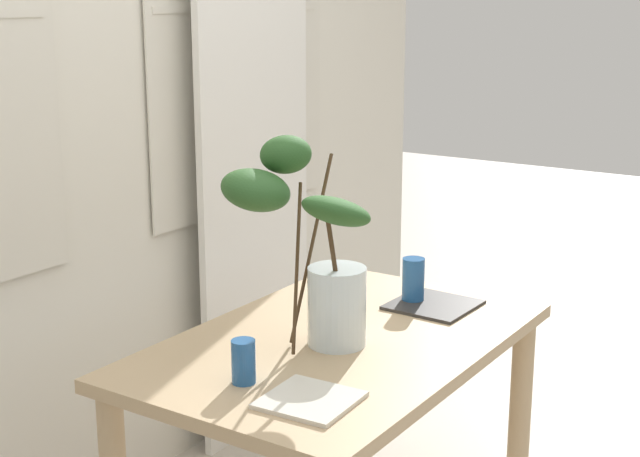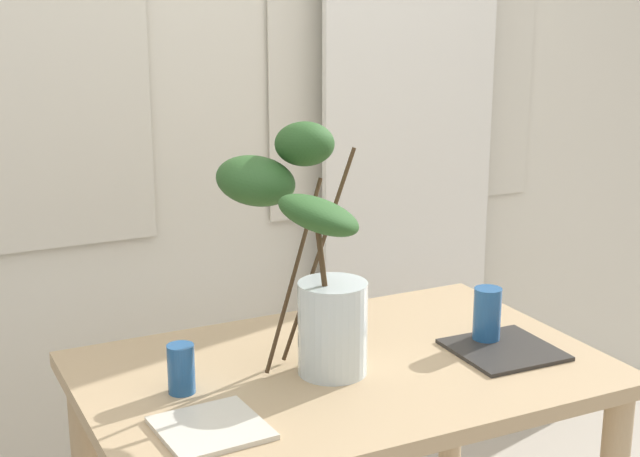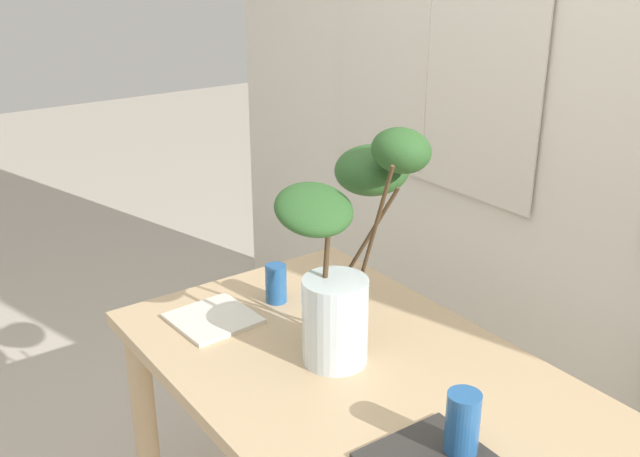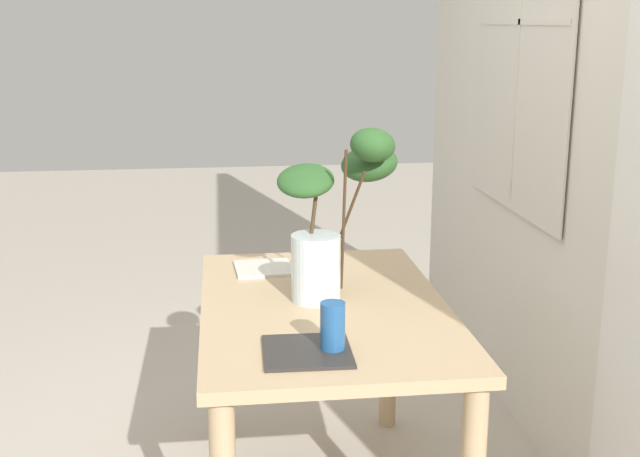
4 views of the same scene
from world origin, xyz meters
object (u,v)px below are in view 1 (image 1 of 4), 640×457
(drinking_glass_blue_right, at_px, (413,281))
(plate_square_right, at_px, (433,305))
(plate_square_left, at_px, (310,400))
(drinking_glass_blue_left, at_px, (244,362))
(vase_with_branches, at_px, (310,245))
(dining_table, at_px, (338,378))

(drinking_glass_blue_right, relative_size, plate_square_right, 0.59)
(plate_square_left, bearing_deg, drinking_glass_blue_left, 88.65)
(vase_with_branches, distance_m, plate_square_right, 0.58)
(drinking_glass_blue_right, height_order, plate_square_left, drinking_glass_blue_right)
(vase_with_branches, xyz_separation_m, plate_square_left, (-0.33, -0.22, -0.28))
(vase_with_branches, height_order, plate_square_left, vase_with_branches)
(plate_square_left, bearing_deg, drinking_glass_blue_right, 10.44)
(dining_table, relative_size, drinking_glass_blue_left, 10.94)
(drinking_glass_blue_left, distance_m, plate_square_right, 0.82)
(drinking_glass_blue_right, distance_m, plate_square_left, 0.83)
(drinking_glass_blue_left, bearing_deg, dining_table, -4.31)
(drinking_glass_blue_right, bearing_deg, drinking_glass_blue_left, 175.86)
(dining_table, bearing_deg, vase_with_branches, 147.54)
(plate_square_right, bearing_deg, vase_with_branches, 162.85)
(vase_with_branches, bearing_deg, drinking_glass_blue_right, -8.96)
(plate_square_right, bearing_deg, dining_table, 166.05)
(vase_with_branches, height_order, drinking_glass_blue_left, vase_with_branches)
(dining_table, distance_m, drinking_glass_blue_left, 0.44)
(drinking_glass_blue_left, height_order, plate_square_right, drinking_glass_blue_left)
(drinking_glass_blue_left, xyz_separation_m, plate_square_right, (0.81, -0.13, -0.05))
(dining_table, distance_m, drinking_glass_blue_right, 0.45)
(dining_table, relative_size, plate_square_left, 5.86)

